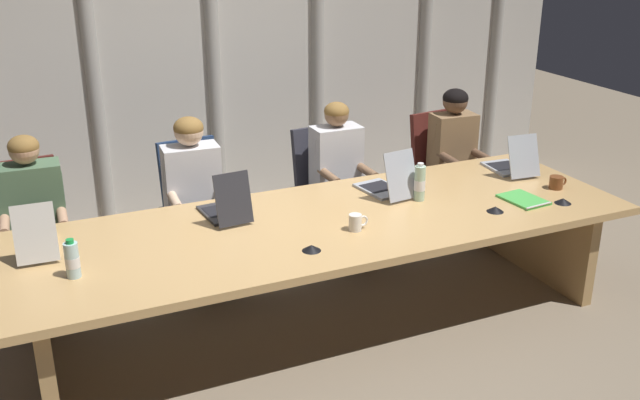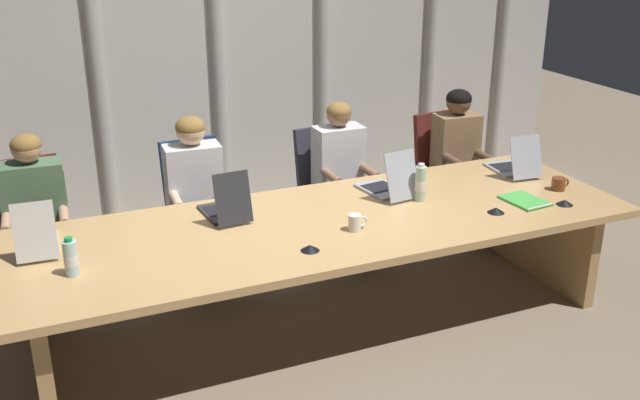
% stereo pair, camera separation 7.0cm
% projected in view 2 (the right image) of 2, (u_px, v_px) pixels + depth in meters
% --- Properties ---
extents(ground_plane, '(13.70, 13.70, 0.00)m').
position_uv_depth(ground_plane, '(324.00, 322.00, 4.82)').
color(ground_plane, '#7F705B').
extents(conference_table, '(3.95, 1.28, 0.72)m').
position_uv_depth(conference_table, '(324.00, 241.00, 4.61)').
color(conference_table, tan).
rests_on(conference_table, ground_plane).
extents(curtain_backdrop, '(6.85, 0.17, 2.63)m').
position_uv_depth(curtain_backdrop, '(219.00, 63.00, 6.26)').
color(curtain_backdrop, beige).
rests_on(curtain_backdrop, ground_plane).
extents(laptop_left_end, '(0.24, 0.44, 0.33)m').
position_uv_depth(laptop_left_end, '(37.00, 240.00, 4.14)').
color(laptop_left_end, beige).
rests_on(laptop_left_end, conference_table).
extents(laptop_left_mid, '(0.26, 0.44, 0.33)m').
position_uv_depth(laptop_left_mid, '(226.00, 208.00, 4.59)').
color(laptop_left_mid, '#2D2D33').
rests_on(laptop_left_mid, conference_table).
extents(laptop_center, '(0.29, 0.47, 0.33)m').
position_uv_depth(laptop_center, '(388.00, 185.00, 4.97)').
color(laptop_center, '#A8ADB7').
rests_on(laptop_center, conference_table).
extents(laptop_right_mid, '(0.27, 0.45, 0.31)m').
position_uv_depth(laptop_right_mid, '(514.00, 165.00, 5.38)').
color(laptop_right_mid, '#A8ADB7').
rests_on(laptop_right_mid, conference_table).
extents(office_chair_left_end, '(0.60, 0.60, 0.96)m').
position_uv_depth(office_chair_left_end, '(39.00, 249.00, 5.02)').
color(office_chair_left_end, '#511E19').
rests_on(office_chair_left_end, ground_plane).
extents(office_chair_left_mid, '(0.60, 0.60, 0.96)m').
position_uv_depth(office_chair_left_mid, '(201.00, 223.00, 5.44)').
color(office_chair_left_mid, navy).
rests_on(office_chair_left_mid, ground_plane).
extents(office_chair_center, '(0.60, 0.60, 0.94)m').
position_uv_depth(office_chair_center, '(331.00, 203.00, 5.83)').
color(office_chair_center, '#2D2D38').
rests_on(office_chair_center, ground_plane).
extents(office_chair_right_mid, '(0.60, 0.60, 0.95)m').
position_uv_depth(office_chair_right_mid, '(447.00, 184.00, 6.22)').
color(office_chair_right_mid, '#511E19').
rests_on(office_chair_right_mid, ground_plane).
extents(person_left_end, '(0.43, 0.56, 1.20)m').
position_uv_depth(person_left_end, '(35.00, 213.00, 4.77)').
color(person_left_end, '#4C6B4C').
rests_on(person_left_end, ground_plane).
extents(person_left_mid, '(0.42, 0.56, 1.20)m').
position_uv_depth(person_left_mid, '(196.00, 189.00, 5.16)').
color(person_left_mid, silver).
rests_on(person_left_mid, ground_plane).
extents(person_center, '(0.38, 0.55, 1.19)m').
position_uv_depth(person_center, '(343.00, 171.00, 5.59)').
color(person_center, silver).
rests_on(person_center, ground_plane).
extents(person_right_mid, '(0.39, 0.56, 1.19)m').
position_uv_depth(person_right_mid, '(461.00, 153.00, 5.97)').
color(person_right_mid, olive).
rests_on(person_right_mid, ground_plane).
extents(water_bottle_primary, '(0.08, 0.08, 0.22)m').
position_uv_depth(water_bottle_primary, '(71.00, 258.00, 3.84)').
color(water_bottle_primary, silver).
rests_on(water_bottle_primary, conference_table).
extents(water_bottle_secondary, '(0.07, 0.07, 0.26)m').
position_uv_depth(water_bottle_secondary, '(420.00, 184.00, 4.84)').
color(water_bottle_secondary, '#ADD1B2').
rests_on(water_bottle_secondary, conference_table).
extents(coffee_mug_near, '(0.14, 0.09, 0.09)m').
position_uv_depth(coffee_mug_near, '(559.00, 184.00, 5.05)').
color(coffee_mug_near, brown).
rests_on(coffee_mug_near, conference_table).
extents(coffee_mug_far, '(0.13, 0.08, 0.10)m').
position_uv_depth(coffee_mug_far, '(355.00, 222.00, 4.40)').
color(coffee_mug_far, white).
rests_on(coffee_mug_far, conference_table).
extents(conference_mic_left_side, '(0.11, 0.11, 0.03)m').
position_uv_depth(conference_mic_left_side, '(496.00, 210.00, 4.67)').
color(conference_mic_left_side, black).
rests_on(conference_mic_left_side, conference_table).
extents(conference_mic_middle, '(0.11, 0.11, 0.03)m').
position_uv_depth(conference_mic_middle, '(565.00, 202.00, 4.80)').
color(conference_mic_middle, black).
rests_on(conference_mic_middle, conference_table).
extents(conference_mic_right_side, '(0.11, 0.11, 0.03)m').
position_uv_depth(conference_mic_right_side, '(310.00, 248.00, 4.15)').
color(conference_mic_right_side, black).
rests_on(conference_mic_right_side, conference_table).
extents(spiral_notepad, '(0.25, 0.32, 0.03)m').
position_uv_depth(spiral_notepad, '(525.00, 201.00, 4.85)').
color(spiral_notepad, '#4CB74C').
rests_on(spiral_notepad, conference_table).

